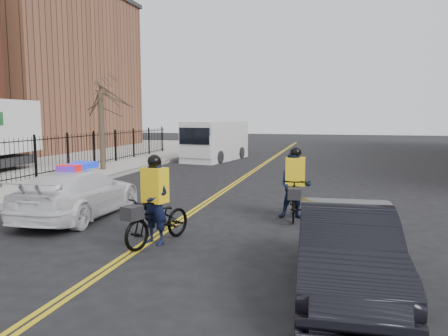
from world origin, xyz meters
TOP-DOWN VIEW (x-y plane):
  - ground at (0.00, 0.00)m, footprint 120.00×120.00m
  - center_line_left at (-0.08, 8.00)m, footprint 0.10×60.00m
  - center_line_right at (0.08, 8.00)m, footprint 0.10×60.00m
  - sidewalk at (-7.50, 8.00)m, footprint 3.00×60.00m
  - curb at (-6.00, 8.00)m, footprint 0.20×60.00m
  - iron_fence at (-9.00, 8.00)m, footprint 0.12×28.00m
  - warehouse_far at (-23.00, 24.00)m, footprint 14.00×18.00m
  - street_tree at (-7.60, 10.00)m, footprint 3.20×3.20m
  - police_cruiser at (-3.00, 0.61)m, footprint 2.17×4.94m
  - dark_sedan at (4.44, -3.17)m, footprint 1.78×4.49m
  - cargo_van at (-3.53, 17.31)m, footprint 3.22×6.41m
  - cyclist_near at (0.22, -1.33)m, footprint 1.37×2.24m
  - cyclist_far at (3.13, 1.93)m, footprint 0.97×2.09m

SIDE VIEW (x-z plane):
  - ground at x=0.00m, z-range 0.00..0.00m
  - center_line_left at x=-0.08m, z-range 0.00..0.01m
  - center_line_right at x=0.08m, z-range 0.00..0.01m
  - sidewalk at x=-7.50m, z-range 0.00..0.15m
  - curb at x=-6.00m, z-range 0.00..0.15m
  - police_cruiser at x=-3.00m, z-range -0.07..1.50m
  - cyclist_near at x=0.22m, z-range -0.32..1.76m
  - dark_sedan at x=4.44m, z-range 0.00..1.45m
  - cyclist_far at x=3.13m, z-range -0.22..1.86m
  - iron_fence at x=-9.00m, z-range 0.00..2.00m
  - cargo_van at x=-3.53m, z-range -0.03..2.54m
  - street_tree at x=-7.60m, z-range 1.13..5.93m
  - warehouse_far at x=-23.00m, z-range 0.00..14.00m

